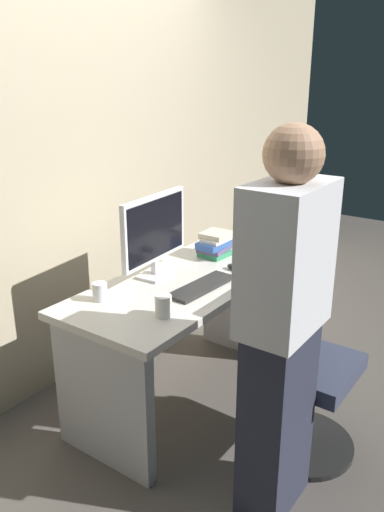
{
  "coord_description": "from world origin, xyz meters",
  "views": [
    {
      "loc": [
        -2.12,
        -1.55,
        1.81
      ],
      "look_at": [
        0.0,
        -0.05,
        0.88
      ],
      "focal_mm": 36.73,
      "sensor_mm": 36.0,
      "label": 1
    }
  ],
  "objects_px": {
    "desk": "(185,318)",
    "person_at_desk": "(282,330)",
    "cup_near_keyboard": "(163,306)",
    "monitor": "(155,232)",
    "mouse": "(235,267)",
    "book_stack": "(215,244)",
    "keyboard": "(202,286)",
    "cup_by_monitor": "(100,292)",
    "office_chair": "(296,369)"
  },
  "relations": [
    {
      "from": "mouse",
      "to": "cup_near_keyboard",
      "type": "relative_size",
      "value": 0.97
    },
    {
      "from": "mouse",
      "to": "book_stack",
      "type": "bearing_deg",
      "value": 59.0
    },
    {
      "from": "book_stack",
      "to": "desk",
      "type": "bearing_deg",
      "value": -169.02
    },
    {
      "from": "keyboard",
      "to": "book_stack",
      "type": "xyz_separation_m",
      "value": [
        0.47,
        0.22,
        0.06
      ]
    },
    {
      "from": "book_stack",
      "to": "office_chair",
      "type": "bearing_deg",
      "value": -119.77
    },
    {
      "from": "keyboard",
      "to": "mouse",
      "type": "xyz_separation_m",
      "value": [
        0.33,
        -0.01,
        0.01
      ]
    },
    {
      "from": "keyboard",
      "to": "book_stack",
      "type": "relative_size",
      "value": 2.0
    },
    {
      "from": "desk",
      "to": "person_at_desk",
      "type": "bearing_deg",
      "value": -117.88
    },
    {
      "from": "desk",
      "to": "mouse",
      "type": "distance_m",
      "value": 0.41
    },
    {
      "from": "office_chair",
      "to": "desk",
      "type": "bearing_deg",
      "value": 89.34
    },
    {
      "from": "monitor",
      "to": "book_stack",
      "type": "relative_size",
      "value": 2.51
    },
    {
      "from": "monitor",
      "to": "book_stack",
      "type": "xyz_separation_m",
      "value": [
        0.47,
        -0.08,
        -0.18
      ]
    },
    {
      "from": "keyboard",
      "to": "mouse",
      "type": "relative_size",
      "value": 4.3
    },
    {
      "from": "desk",
      "to": "person_at_desk",
      "type": "height_order",
      "value": "person_at_desk"
    },
    {
      "from": "keyboard",
      "to": "cup_near_keyboard",
      "type": "bearing_deg",
      "value": -170.84
    },
    {
      "from": "office_chair",
      "to": "cup_near_keyboard",
      "type": "xyz_separation_m",
      "value": [
        -0.4,
        0.5,
        0.36
      ]
    },
    {
      "from": "book_stack",
      "to": "cup_near_keyboard",
      "type": "bearing_deg",
      "value": -162.74
    },
    {
      "from": "cup_near_keyboard",
      "to": "mouse",
      "type": "bearing_deg",
      "value": 2.72
    },
    {
      "from": "book_stack",
      "to": "mouse",
      "type": "bearing_deg",
      "value": -121.0
    },
    {
      "from": "cup_near_keyboard",
      "to": "office_chair",
      "type": "bearing_deg",
      "value": -51.56
    },
    {
      "from": "desk",
      "to": "person_at_desk",
      "type": "relative_size",
      "value": 0.88
    },
    {
      "from": "desk",
      "to": "monitor",
      "type": "relative_size",
      "value": 2.65
    },
    {
      "from": "mouse",
      "to": "book_stack",
      "type": "xyz_separation_m",
      "value": [
        0.14,
        0.23,
        0.06
      ]
    },
    {
      "from": "desk",
      "to": "office_chair",
      "type": "xyz_separation_m",
      "value": [
        -0.01,
        -0.68,
        -0.08
      ]
    },
    {
      "from": "office_chair",
      "to": "cup_by_monitor",
      "type": "xyz_separation_m",
      "value": [
        -0.44,
        0.87,
        0.35
      ]
    },
    {
      "from": "cup_by_monitor",
      "to": "book_stack",
      "type": "relative_size",
      "value": 0.42
    },
    {
      "from": "desk",
      "to": "book_stack",
      "type": "distance_m",
      "value": 0.53
    },
    {
      "from": "desk",
      "to": "cup_by_monitor",
      "type": "bearing_deg",
      "value": 157.28
    },
    {
      "from": "office_chair",
      "to": "mouse",
      "type": "bearing_deg",
      "value": 60.76
    },
    {
      "from": "person_at_desk",
      "to": "cup_near_keyboard",
      "type": "distance_m",
      "value": 0.6
    },
    {
      "from": "keyboard",
      "to": "book_stack",
      "type": "distance_m",
      "value": 0.52
    },
    {
      "from": "desk",
      "to": "cup_near_keyboard",
      "type": "distance_m",
      "value": 0.52
    },
    {
      "from": "keyboard",
      "to": "cup_by_monitor",
      "type": "xyz_separation_m",
      "value": [
        -0.41,
        0.33,
        0.04
      ]
    },
    {
      "from": "cup_by_monitor",
      "to": "book_stack",
      "type": "xyz_separation_m",
      "value": [
        0.88,
        -0.1,
        0.03
      ]
    },
    {
      "from": "desk",
      "to": "keyboard",
      "type": "height_order",
      "value": "keyboard"
    },
    {
      "from": "person_at_desk",
      "to": "cup_by_monitor",
      "type": "relative_size",
      "value": 18.0
    },
    {
      "from": "mouse",
      "to": "cup_near_keyboard",
      "type": "bearing_deg",
      "value": -177.28
    },
    {
      "from": "book_stack",
      "to": "monitor",
      "type": "bearing_deg",
      "value": 170.0
    },
    {
      "from": "office_chair",
      "to": "person_at_desk",
      "type": "xyz_separation_m",
      "value": [
        -0.4,
        -0.09,
        0.41
      ]
    },
    {
      "from": "person_at_desk",
      "to": "cup_near_keyboard",
      "type": "relative_size",
      "value": 15.96
    },
    {
      "from": "desk",
      "to": "mouse",
      "type": "bearing_deg",
      "value": -26.1
    },
    {
      "from": "person_at_desk",
      "to": "cup_by_monitor",
      "type": "xyz_separation_m",
      "value": [
        -0.04,
        0.96,
        -0.06
      ]
    },
    {
      "from": "mouse",
      "to": "person_at_desk",
      "type": "bearing_deg",
      "value": -138.09
    },
    {
      "from": "person_at_desk",
      "to": "keyboard",
      "type": "xyz_separation_m",
      "value": [
        0.37,
        0.64,
        -0.1
      ]
    },
    {
      "from": "keyboard",
      "to": "person_at_desk",
      "type": "bearing_deg",
      "value": -117.21
    },
    {
      "from": "monitor",
      "to": "book_stack",
      "type": "distance_m",
      "value": 0.51
    },
    {
      "from": "desk",
      "to": "office_chair",
      "type": "bearing_deg",
      "value": -90.66
    },
    {
      "from": "mouse",
      "to": "cup_by_monitor",
      "type": "height_order",
      "value": "cup_by_monitor"
    },
    {
      "from": "person_at_desk",
      "to": "monitor",
      "type": "bearing_deg",
      "value": 68.6
    },
    {
      "from": "desk",
      "to": "cup_near_keyboard",
      "type": "height_order",
      "value": "cup_near_keyboard"
    }
  ]
}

